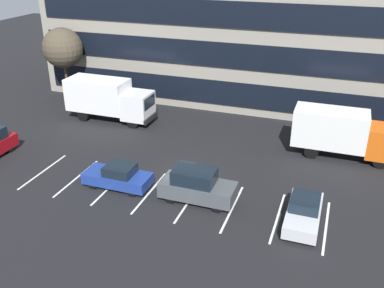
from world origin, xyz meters
name	(u,v)px	position (x,y,z in m)	size (l,w,h in m)	color
ground_plane	(185,176)	(0.00, 0.00, 0.00)	(120.00, 120.00, 0.00)	black
office_building	(249,9)	(0.00, 17.95, 9.00)	(41.23, 10.35, 18.00)	gray
lot_markings	(169,196)	(0.00, -2.86, 0.00)	(19.74, 5.40, 0.01)	silver
box_truck_white	(108,98)	(-10.27, 7.62, 2.11)	(8.08, 2.68, 3.75)	white
box_truck_orange	(343,132)	(10.11, 6.89, 2.03)	(7.78, 2.58, 3.61)	#D85914
suv_charcoal	(197,186)	(1.82, -2.68, 1.04)	(4.75, 2.01, 2.15)	#474C51
sedan_silver	(304,212)	(8.46, -2.93, 0.75)	(1.87, 4.46, 1.60)	silver
sedan_navy	(118,176)	(-3.67, -2.87, 0.76)	(4.49, 1.88, 1.61)	navy
bare_tree	(63,48)	(-17.00, 10.96, 5.42)	(3.95, 3.95, 7.41)	#473323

